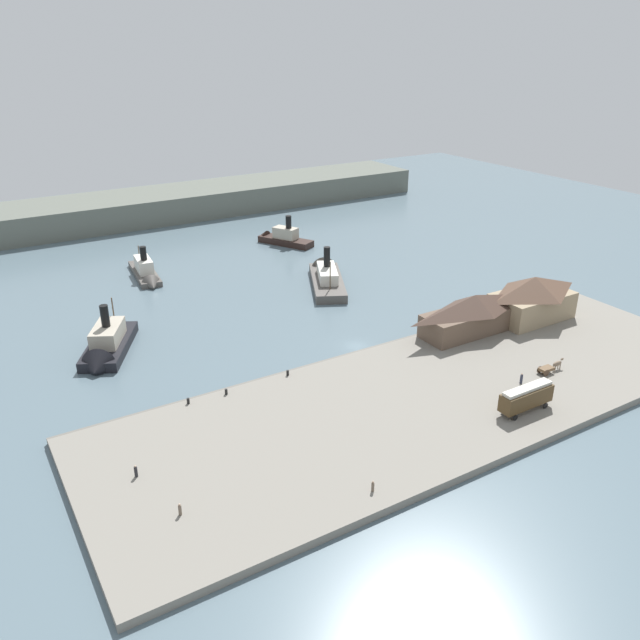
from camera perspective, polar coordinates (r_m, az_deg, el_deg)
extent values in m
plane|color=slate|center=(118.98, 3.27, -2.34)|extent=(320.00, 320.00, 0.00)
cube|color=gray|center=(103.57, 10.20, -6.61)|extent=(110.00, 36.00, 1.20)
cube|color=#666159|center=(116.13, 4.28, -2.79)|extent=(110.00, 0.80, 1.00)
cube|color=brown|center=(124.48, 13.51, -0.03)|extent=(21.33, 7.02, 4.48)
pyramid|color=#473328|center=(123.07, 13.67, 1.55)|extent=(21.75, 7.38, 2.94)
cube|color=#998466|center=(133.27, 18.34, 1.21)|extent=(16.02, 9.05, 5.35)
pyramid|color=brown|center=(131.74, 18.59, 2.97)|extent=(16.34, 9.51, 3.42)
cube|color=#4C381E|center=(100.52, 17.93, -6.61)|extent=(9.23, 2.34, 2.69)
cube|color=beige|center=(99.75, 18.05, -5.82)|extent=(8.86, 1.64, 0.50)
cylinder|color=black|center=(104.25, 18.52, -6.68)|extent=(0.90, 0.18, 0.90)
cylinder|color=black|center=(103.02, 19.50, -7.22)|extent=(0.90, 0.18, 0.90)
cylinder|color=black|center=(99.88, 16.06, -7.76)|extent=(0.90, 0.18, 0.90)
cylinder|color=black|center=(98.60, 17.04, -8.34)|extent=(0.90, 0.18, 0.90)
cube|color=brown|center=(113.01, 19.55, -4.13)|extent=(2.50, 1.45, 0.50)
cylinder|color=#4C3828|center=(112.98, 19.01, -4.20)|extent=(1.20, 0.10, 1.20)
cylinder|color=#4C3828|center=(112.20, 19.57, -4.49)|extent=(1.20, 0.10, 1.20)
ellipsoid|color=#7A6651|center=(114.82, 20.43, -3.67)|extent=(2.00, 0.70, 0.90)
ellipsoid|color=#7A6651|center=(115.39, 20.81, -3.29)|extent=(0.70, 0.32, 0.44)
cylinder|color=#7A6651|center=(115.62, 20.50, -3.82)|extent=(0.16, 0.16, 1.00)
cylinder|color=#7A6651|center=(115.41, 20.65, -3.90)|extent=(0.16, 0.16, 1.00)
cylinder|color=#7A6651|center=(114.75, 20.12, -3.98)|extent=(0.16, 0.16, 1.00)
cylinder|color=#7A6651|center=(114.54, 20.27, -4.05)|extent=(0.16, 0.16, 1.00)
cylinder|color=#33384C|center=(108.71, 17.54, -5.04)|extent=(0.44, 0.44, 1.51)
sphere|color=#CCA889|center=(108.30, 17.60, -4.63)|extent=(0.28, 0.28, 0.28)
cylinder|color=#6B5B4C|center=(79.66, -12.40, -16.24)|extent=(0.39, 0.39, 1.35)
sphere|color=#CCA889|center=(79.15, -12.45, -15.80)|extent=(0.25, 0.25, 0.25)
cylinder|color=#232328|center=(86.70, -16.12, -12.90)|extent=(0.42, 0.42, 1.44)
sphere|color=#CCA889|center=(86.20, -16.18, -12.44)|extent=(0.26, 0.26, 0.26)
cylinder|color=#6B5B4C|center=(81.52, 4.74, -14.62)|extent=(0.38, 0.38, 1.29)
sphere|color=#CCA889|center=(81.04, 4.75, -14.20)|extent=(0.24, 0.24, 0.24)
cylinder|color=black|center=(101.82, -8.38, -6.36)|extent=(0.44, 0.44, 0.90)
cylinder|color=black|center=(106.29, -2.90, -4.73)|extent=(0.44, 0.44, 0.90)
cylinder|color=black|center=(100.41, -11.69, -7.09)|extent=(0.44, 0.44, 0.90)
cube|color=#514C47|center=(159.51, -15.38, 4.03)|extent=(6.83, 18.74, 1.29)
cone|color=#514C47|center=(150.98, -14.74, 2.98)|extent=(4.63, 3.77, 4.28)
cube|color=silver|center=(158.81, -15.46, 4.78)|extent=(4.20, 8.26, 3.15)
cylinder|color=black|center=(156.67, -15.51, 5.76)|extent=(1.51, 1.51, 3.28)
cylinder|color=brown|center=(163.73, -15.84, 5.61)|extent=(0.24, 0.24, 4.80)
cube|color=#514C47|center=(147.14, 0.65, 3.38)|extent=(16.04, 22.87, 1.98)
cone|color=#514C47|center=(157.51, 0.28, 4.79)|extent=(7.31, 6.33, 6.18)
cube|color=silver|center=(146.38, 0.66, 4.20)|extent=(8.46, 11.50, 2.49)
cylinder|color=black|center=(146.36, 0.62, 5.67)|extent=(1.49, 1.49, 4.62)
cylinder|color=brown|center=(139.52, 0.92, 4.01)|extent=(0.24, 0.24, 6.23)
cube|color=black|center=(122.93, -18.28, -2.21)|extent=(14.30, 18.83, 1.90)
cone|color=black|center=(115.30, -19.32, -4.14)|extent=(6.83, 5.67, 6.04)
cube|color=#B2A893|center=(121.91, -18.43, -1.16)|extent=(8.22, 10.00, 3.08)
cylinder|color=black|center=(120.37, -18.67, 0.35)|extent=(1.51, 1.51, 4.05)
cylinder|color=brown|center=(125.97, -17.96, 0.55)|extent=(0.24, 0.24, 6.41)
cube|color=black|center=(178.52, -3.08, 7.03)|extent=(11.34, 16.14, 1.77)
cone|color=black|center=(182.92, -5.15, 7.39)|extent=(4.96, 4.42, 4.11)
cube|color=#B2A893|center=(177.85, -3.10, 7.77)|extent=(6.10, 7.49, 3.03)
cylinder|color=black|center=(176.39, -2.83, 8.74)|extent=(1.59, 1.59, 3.47)
cube|color=#60665B|center=(212.39, -13.94, 9.98)|extent=(180.00, 24.00, 8.00)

